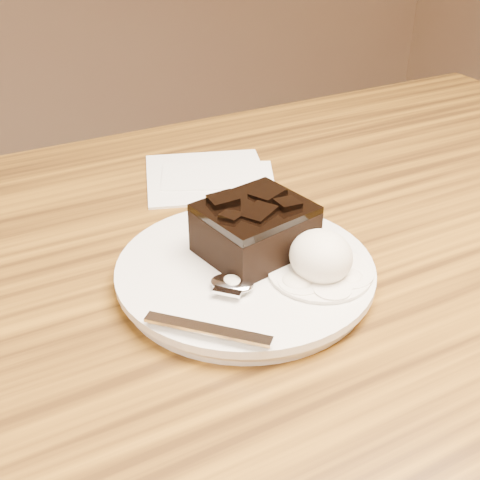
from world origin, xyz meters
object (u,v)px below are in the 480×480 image
plate (245,273)px  brownie (255,232)px  spoon (232,285)px  napkin (207,176)px  ice_cream_scoop (321,256)px

plate → brownie: (0.02, 0.01, 0.03)m
spoon → plate: bearing=0.9°
plate → spoon: spoon is taller
spoon → napkin: size_ratio=1.05×
plate → napkin: size_ratio=1.61×
ice_cream_scoop → spoon: (-0.08, 0.02, -0.01)m
ice_cream_scoop → napkin: bearing=87.0°
plate → napkin: plate is taller
brownie → ice_cream_scoop: brownie is taller
brownie → spoon: brownie is taller
brownie → ice_cream_scoop: size_ratio=1.60×
spoon → napkin: spoon is taller
napkin → spoon: bearing=-110.6°
spoon → brownie: bearing=-1.3°
plate → ice_cream_scoop: ice_cream_scoop is taller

